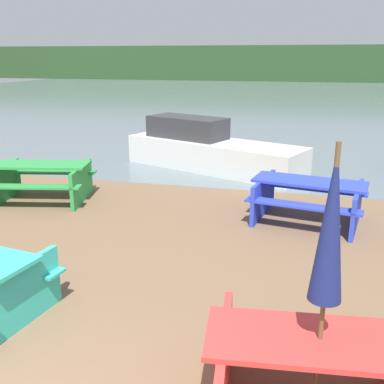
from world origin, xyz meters
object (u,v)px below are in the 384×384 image
Objects in this scene: picnic_table_blue at (308,196)px; boat at (209,150)px; picnic_table_green at (42,178)px; picnic_table_red at (317,370)px; umbrella_navy at (331,227)px.

boat reaches higher than picnic_table_blue.
picnic_table_green is 4.37m from boat.
picnic_table_blue is at bearing 0.54° from picnic_table_green.
picnic_table_red is 0.90× the size of picnic_table_green.
picnic_table_red is 0.84× the size of umbrella_navy.
picnic_table_blue is 4.24m from boat.
picnic_table_green reaches higher than picnic_table_blue.
picnic_table_red is 6.93m from picnic_table_green.
umbrella_navy reaches higher than picnic_table_green.
picnic_table_red is 0.39× the size of boat.
boat is (2.64, 3.48, 0.02)m from picnic_table_green.
umbrella_navy is 8.52m from boat.
picnic_table_blue is (5.14, 0.05, -0.00)m from picnic_table_green.
picnic_table_green is 7.03m from umbrella_navy.
umbrella_navy is (5.22, -4.56, 1.18)m from picnic_table_green.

